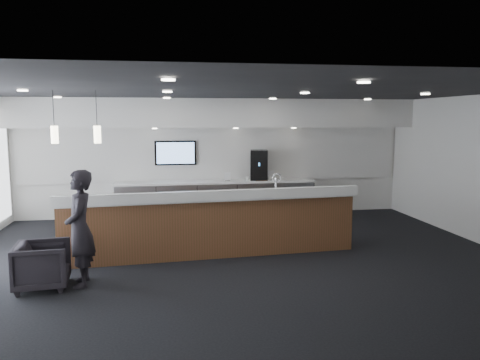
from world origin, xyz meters
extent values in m
plane|color=black|center=(0.00, 0.00, 0.00)|extent=(10.00, 10.00, 0.00)
cube|color=black|center=(0.00, 0.00, 3.00)|extent=(10.00, 8.00, 0.02)
cube|color=silver|center=(0.00, 4.00, 1.50)|extent=(10.00, 0.02, 3.00)
cube|color=silver|center=(0.00, 3.55, 2.65)|extent=(10.00, 0.90, 0.70)
cube|color=silver|center=(0.00, 3.97, 1.60)|extent=(9.80, 0.06, 1.40)
cube|color=gray|center=(0.00, 3.64, 0.45)|extent=(5.00, 0.60, 0.90)
cube|color=white|center=(0.00, 3.64, 0.93)|extent=(5.06, 0.66, 0.05)
cylinder|color=silver|center=(-2.00, 3.32, 0.50)|extent=(0.60, 0.02, 0.02)
cylinder|color=silver|center=(-1.00, 3.32, 0.50)|extent=(0.60, 0.02, 0.02)
cylinder|color=silver|center=(0.00, 3.32, 0.50)|extent=(0.60, 0.02, 0.02)
cylinder|color=silver|center=(1.00, 3.32, 0.50)|extent=(0.60, 0.02, 0.02)
cylinder|color=silver|center=(2.00, 3.32, 0.50)|extent=(0.60, 0.02, 0.02)
cube|color=black|center=(-1.00, 3.91, 1.65)|extent=(1.05, 0.07, 0.62)
cube|color=blue|center=(-1.00, 3.87, 1.65)|extent=(0.95, 0.01, 0.54)
cylinder|color=#FFF2C6|center=(-2.40, 0.80, 2.25)|extent=(0.12, 0.12, 0.30)
cylinder|color=#FFF2C6|center=(-3.10, 0.80, 2.25)|extent=(0.12, 0.12, 0.30)
cube|color=brown|center=(-0.43, 0.45, 0.53)|extent=(5.42, 1.16, 1.05)
cube|color=white|center=(-0.43, 0.45, 1.08)|extent=(5.50, 1.24, 0.06)
cube|color=white|center=(-0.40, 0.03, 1.17)|extent=(5.45, 0.53, 0.18)
cylinder|color=silver|center=(0.85, 0.65, 1.25)|extent=(0.04, 0.04, 0.28)
torus|color=silver|center=(0.85, 0.59, 1.39)|extent=(0.19, 0.04, 0.19)
cube|color=black|center=(1.12, 3.68, 1.33)|extent=(0.52, 0.57, 0.77)
cube|color=silver|center=(1.12, 3.42, 0.96)|extent=(0.27, 0.12, 0.02)
cube|color=silver|center=(0.29, 3.56, 1.06)|extent=(0.16, 0.03, 0.21)
cube|color=silver|center=(1.42, 3.58, 1.07)|extent=(0.18, 0.05, 0.24)
imported|color=black|center=(-3.10, -0.96, 0.35)|extent=(0.84, 0.82, 0.70)
imported|color=black|center=(-2.55, -0.92, 0.88)|extent=(0.48, 0.68, 1.77)
imported|color=white|center=(1.50, 3.56, 1.00)|extent=(0.11, 0.11, 0.10)
imported|color=white|center=(1.36, 3.56, 1.00)|extent=(0.15, 0.15, 0.10)
imported|color=white|center=(1.22, 3.56, 1.00)|extent=(0.13, 0.13, 0.10)
imported|color=white|center=(1.08, 3.56, 1.00)|extent=(0.14, 0.14, 0.10)
imported|color=white|center=(0.94, 3.56, 1.00)|extent=(0.15, 0.15, 0.10)
imported|color=white|center=(0.80, 3.56, 1.00)|extent=(0.12, 0.12, 0.10)
camera|label=1|loc=(-1.25, -8.09, 2.53)|focal=35.00mm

